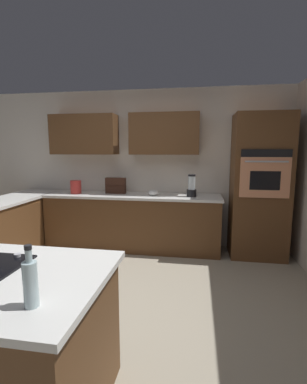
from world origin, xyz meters
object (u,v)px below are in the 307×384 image
object	(u,v)px
wall_oven	(259,187)
spice_rack	(116,186)
mixing_bowl	(153,193)
second_bottle	(30,282)
kettle	(76,187)
blender	(192,187)

from	to	relation	value
wall_oven	spice_rack	bearing A→B (deg)	-2.13
mixing_bowl	spice_rack	distance (m)	0.67
second_bottle	kettle	bearing A→B (deg)	-68.38
blender	second_bottle	distance (m)	3.21
spice_rack	kettle	distance (m)	0.66
mixing_bowl	spice_rack	bearing A→B (deg)	-9.82
blender	wall_oven	bearing A→B (deg)	-178.36
wall_oven	mixing_bowl	size ratio (longest dim) A/B	12.67
wall_oven	mixing_bowl	distance (m)	1.61
spice_rack	kettle	xyz separation A→B (m)	(0.65, 0.11, -0.02)
second_bottle	wall_oven	bearing A→B (deg)	-117.53
blender	spice_rack	size ratio (longest dim) A/B	1.03
blender	kettle	distance (m)	1.90
mixing_bowl	wall_oven	bearing A→B (deg)	-178.97
wall_oven	kettle	world-z (taller)	wall_oven
blender	spice_rack	distance (m)	1.26
blender	second_bottle	bearing A→B (deg)	78.25
mixing_bowl	second_bottle	world-z (taller)	second_bottle
kettle	second_bottle	bearing A→B (deg)	111.62
wall_oven	kettle	size ratio (longest dim) A/B	9.81
blender	second_bottle	world-z (taller)	blender
kettle	second_bottle	distance (m)	3.38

